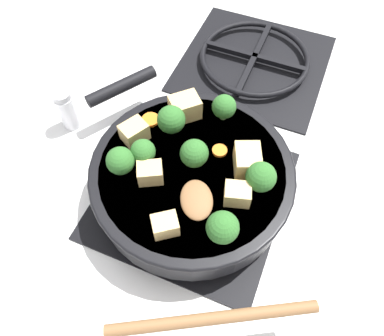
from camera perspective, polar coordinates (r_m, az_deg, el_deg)
name	(u,v)px	position (r m, az deg, el deg)	size (l,w,h in m)	color
ground_plane	(192,195)	(0.66, 0.00, -4.06)	(2.40, 2.40, 0.00)	white
front_burner_grate	(192,191)	(0.65, 0.00, -3.56)	(0.31, 0.31, 0.03)	black
rear_burner_grate	(254,60)	(0.87, 9.45, 15.96)	(0.31, 0.31, 0.03)	black
skillet_pan	(191,176)	(0.61, -0.08, -1.26)	(0.41, 0.35, 0.06)	black
wooden_spoon	(205,265)	(0.51, 2.05, -14.61)	(0.24, 0.26, 0.02)	brown
tofu_cube_center_large	(134,132)	(0.61, -8.78, 5.41)	(0.04, 0.03, 0.03)	#DBB770
tofu_cube_near_handle	(165,225)	(0.53, -4.11, -8.69)	(0.04, 0.03, 0.03)	#DBB770
tofu_cube_east_chunk	(150,173)	(0.57, -6.40, -0.75)	(0.04, 0.03, 0.03)	#DBB770
tofu_cube_west_chunk	(185,107)	(0.64, -1.07, 9.23)	(0.05, 0.04, 0.04)	#DBB770
tofu_cube_back_piece	(247,161)	(0.58, 8.42, 1.13)	(0.05, 0.04, 0.04)	#DBB770
tofu_cube_front_piece	(237,194)	(0.55, 6.93, -3.96)	(0.04, 0.03, 0.03)	#DBB770
broccoli_floret_near_spoon	(193,153)	(0.57, 0.17, 2.28)	(0.04, 0.04, 0.05)	#709956
broccoli_floret_center_top	(261,177)	(0.55, 10.45, -1.37)	(0.05, 0.05, 0.05)	#709956
broccoli_floret_east_rim	(224,107)	(0.63, 4.90, 9.26)	(0.04, 0.04, 0.05)	#709956
broccoli_floret_west_rim	(120,161)	(0.57, -10.87, 1.06)	(0.04, 0.04, 0.05)	#709956
broccoli_floret_north_edge	(143,152)	(0.58, -7.48, 2.48)	(0.04, 0.04, 0.05)	#709956
broccoli_floret_south_cluster	(223,228)	(0.51, 4.69, -9.03)	(0.05, 0.05, 0.05)	#709956
broccoli_floret_mid_floret	(171,120)	(0.61, -3.19, 7.35)	(0.05, 0.05, 0.05)	#709956
carrot_slice_orange_thin	(220,151)	(0.60, 4.23, 2.66)	(0.02, 0.02, 0.01)	orange
carrot_slice_near_center	(151,120)	(0.64, -6.34, 7.34)	(0.03, 0.03, 0.01)	orange
salt_shaker	(67,110)	(0.76, -18.49, 8.45)	(0.04, 0.04, 0.09)	white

